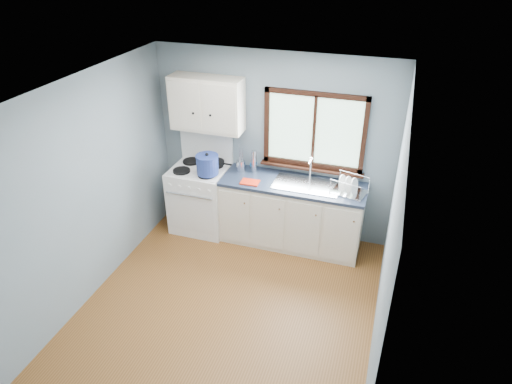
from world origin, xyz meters
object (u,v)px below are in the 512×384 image
(stockpot, at_px, (207,164))
(thermos, at_px, (254,161))
(dish_rack, at_px, (349,188))
(sink, at_px, (306,189))
(gas_range, at_px, (201,196))
(skillet, at_px, (216,163))
(utensil_crock, at_px, (241,166))
(base_cabinets, at_px, (291,216))

(stockpot, distance_m, thermos, 0.62)
(stockpot, bearing_deg, dish_rack, 4.09)
(sink, bearing_deg, thermos, 168.96)
(gas_range, height_order, dish_rack, gas_range)
(skillet, distance_m, dish_rack, 1.83)
(utensil_crock, bearing_deg, thermos, 10.91)
(stockpot, height_order, dish_rack, stockpot)
(stockpot, bearing_deg, skillet, 90.91)
(gas_range, xyz_separation_m, stockpot, (0.20, -0.14, 0.60))
(gas_range, bearing_deg, utensil_crock, 13.36)
(skillet, bearing_deg, stockpot, -89.51)
(base_cabinets, distance_m, utensil_crock, 0.96)
(skillet, distance_m, thermos, 0.55)
(thermos, bearing_deg, utensil_crock, -169.09)
(gas_range, relative_size, dish_rack, 2.89)
(sink, height_order, skillet, sink)
(sink, height_order, dish_rack, sink)
(sink, height_order, thermos, thermos)
(skillet, xyz_separation_m, thermos, (0.54, 0.02, 0.09))
(sink, distance_m, stockpot, 1.32)
(utensil_crock, xyz_separation_m, thermos, (0.17, 0.03, 0.07))
(utensil_crock, relative_size, thermos, 1.24)
(skillet, height_order, stockpot, stockpot)
(stockpot, xyz_separation_m, utensil_crock, (0.36, 0.28, -0.09))
(base_cabinets, relative_size, skillet, 5.17)
(gas_range, distance_m, skillet, 0.55)
(dish_rack, bearing_deg, stockpot, -161.50)
(dish_rack, bearing_deg, skillet, -170.45)
(gas_range, distance_m, utensil_crock, 0.76)
(sink, bearing_deg, dish_rack, -3.33)
(gas_range, relative_size, skillet, 3.80)
(sink, xyz_separation_m, dish_rack, (0.53, -0.03, 0.12))
(base_cabinets, distance_m, stockpot, 1.31)
(base_cabinets, relative_size, stockpot, 5.57)
(sink, xyz_separation_m, thermos, (-0.75, 0.15, 0.21))
(skillet, height_order, thermos, thermos)
(gas_range, relative_size, sink, 1.62)
(sink, distance_m, thermos, 0.80)
(stockpot, height_order, utensil_crock, utensil_crock)
(skillet, xyz_separation_m, utensil_crock, (0.37, -0.01, 0.01))
(stockpot, relative_size, utensil_crock, 0.88)
(base_cabinets, bearing_deg, stockpot, -171.71)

